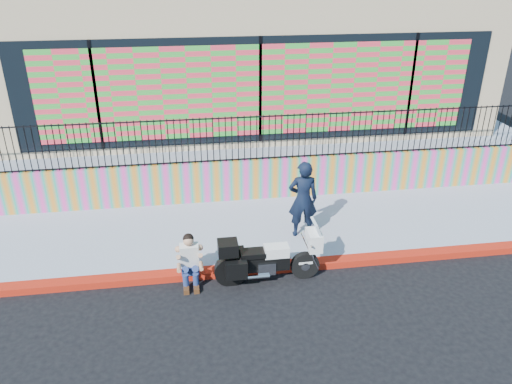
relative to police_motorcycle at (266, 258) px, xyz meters
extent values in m
plane|color=black|center=(0.56, 0.35, -0.56)|extent=(90.00, 90.00, 0.00)
cube|color=#A81B0C|center=(0.56, 0.35, -0.48)|extent=(16.00, 0.30, 0.15)
cube|color=#8D93A9|center=(0.56, 2.00, -0.48)|extent=(16.00, 3.00, 0.15)
cube|color=#F440A6|center=(0.56, 3.60, 0.14)|extent=(16.00, 0.20, 1.10)
cube|color=#8D93A9|center=(0.56, 8.70, 0.07)|extent=(16.00, 10.00, 1.25)
cube|color=tan|center=(0.56, 8.50, 2.69)|extent=(14.00, 8.00, 4.00)
cube|color=black|center=(0.56, 4.48, 2.29)|extent=(12.60, 0.04, 2.80)
cube|color=#FD384D|center=(0.56, 4.45, 2.29)|extent=(11.48, 0.02, 2.40)
cylinder|color=black|center=(0.81, 0.00, -0.26)|extent=(0.60, 0.13, 0.60)
cylinder|color=black|center=(-0.73, 0.00, -0.26)|extent=(0.60, 0.13, 0.60)
cube|color=black|center=(0.04, 0.00, -0.10)|extent=(0.86, 0.25, 0.31)
cube|color=silver|center=(0.00, 0.00, -0.19)|extent=(0.36, 0.31, 0.27)
cube|color=white|center=(0.20, 0.00, 0.15)|extent=(0.50, 0.29, 0.22)
cube|color=black|center=(-0.28, 0.00, 0.13)|extent=(0.50, 0.31, 0.11)
cube|color=white|center=(0.97, 0.00, 0.33)|extent=(0.27, 0.47, 0.38)
cube|color=silver|center=(1.01, 0.00, 0.62)|extent=(0.17, 0.42, 0.31)
cube|color=black|center=(-0.77, 0.00, 0.30)|extent=(0.40, 0.38, 0.27)
cube|color=black|center=(-0.64, -0.27, -0.06)|extent=(0.43, 0.16, 0.36)
cube|color=black|center=(-0.64, 0.27, -0.06)|extent=(0.43, 0.16, 0.36)
cube|color=white|center=(0.81, 0.00, -0.17)|extent=(0.29, 0.14, 0.05)
imported|color=black|center=(1.09, 1.49, 0.51)|extent=(0.71, 0.50, 1.84)
cube|color=navy|center=(-1.54, 0.31, -0.32)|extent=(0.36, 0.28, 0.18)
cube|color=silver|center=(-1.54, 0.27, 0.03)|extent=(0.38, 0.27, 0.54)
sphere|color=tan|center=(-1.54, 0.23, 0.39)|extent=(0.21, 0.21, 0.21)
cube|color=#472814|center=(-1.64, -0.13, -0.51)|extent=(0.11, 0.26, 0.10)
cube|color=#472814|center=(-1.44, -0.13, -0.51)|extent=(0.11, 0.26, 0.10)
camera|label=1|loc=(-1.44, -8.41, 5.54)|focal=35.00mm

